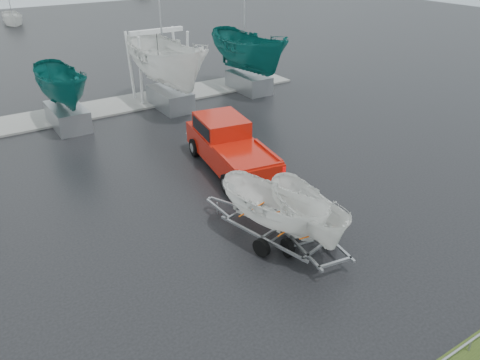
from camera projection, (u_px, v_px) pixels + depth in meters
ground_plane at (159, 225)px, 16.30m from camera, size 120.00×120.00×0.00m
dock at (61, 116)px, 25.90m from camera, size 30.00×3.00×0.12m
pickup_truck at (228, 144)px, 19.96m from camera, size 2.96×6.26×2.00m
trailer_hitched at (311, 181)px, 14.08m from camera, size 1.85×3.74×4.36m
trailer_parked at (275, 174)px, 14.20m from camera, size 1.99×3.78×4.63m
boat_hoist at (158, 54)px, 27.62m from camera, size 3.30×2.18×4.12m
keelboat_1 at (58, 65)px, 23.06m from camera, size 2.09×3.20×6.65m
keelboat_2 at (165, 25)px, 25.05m from camera, size 2.92×3.20×11.11m
keelboat_3 at (249, 22)px, 28.19m from camera, size 2.67×3.20×10.85m
moored_boat_2 at (14, 24)px, 52.35m from camera, size 2.19×2.24×10.72m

